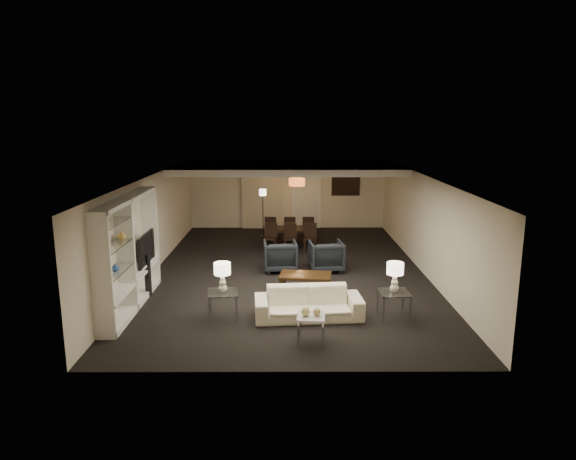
{
  "coord_description": "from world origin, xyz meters",
  "views": [
    {
      "loc": [
        -0.04,
        -12.93,
        3.91
      ],
      "look_at": [
        0.0,
        0.0,
        1.1
      ],
      "focal_mm": 32.0,
      "sensor_mm": 36.0,
      "label": 1
    }
  ],
  "objects_px": {
    "table_lamp_right": "(395,277)",
    "armchair_left": "(280,256)",
    "table_lamp_left": "(222,278)",
    "dining_table": "(290,237)",
    "vase_blue": "(115,268)",
    "chair_fm": "(290,229)",
    "marble_table": "(311,328)",
    "floor_lamp": "(263,213)",
    "sofa": "(308,303)",
    "side_table_right": "(393,305)",
    "armchair_right": "(326,256)",
    "chair_fr": "(308,229)",
    "television": "(141,249)",
    "floor_speaker": "(148,275)",
    "vase_amber": "(122,235)",
    "coffee_table": "(305,283)",
    "chair_nl": "(270,238)",
    "pendant_light": "(297,182)",
    "chair_fl": "(271,229)",
    "chair_nr": "(310,238)",
    "chair_nm": "(290,238)",
    "side_table_left": "(223,305)"
  },
  "relations": [
    {
      "from": "side_table_right",
      "to": "dining_table",
      "type": "xyz_separation_m",
      "value": [
        -2.03,
        5.96,
        0.01
      ]
    },
    {
      "from": "pendant_light",
      "to": "chair_fl",
      "type": "xyz_separation_m",
      "value": [
        -0.83,
        -0.15,
        -1.5
      ]
    },
    {
      "from": "television",
      "to": "table_lamp_left",
      "type": "bearing_deg",
      "value": -124.69
    },
    {
      "from": "chair_fl",
      "to": "chair_fr",
      "type": "height_order",
      "value": "same"
    },
    {
      "from": "armchair_left",
      "to": "marble_table",
      "type": "height_order",
      "value": "armchair_left"
    },
    {
      "from": "chair_fr",
      "to": "pendant_light",
      "type": "bearing_deg",
      "value": -19.61
    },
    {
      "from": "armchair_right",
      "to": "vase_blue",
      "type": "xyz_separation_m",
      "value": [
        -4.31,
        -3.58,
        0.74
      ]
    },
    {
      "from": "table_lamp_right",
      "to": "chair_fm",
      "type": "height_order",
      "value": "table_lamp_right"
    },
    {
      "from": "chair_nm",
      "to": "chair_fm",
      "type": "bearing_deg",
      "value": 95.24
    },
    {
      "from": "table_lamp_left",
      "to": "chair_fr",
      "type": "height_order",
      "value": "table_lamp_left"
    },
    {
      "from": "table_lamp_right",
      "to": "armchair_left",
      "type": "bearing_deg",
      "value": 124.88
    },
    {
      "from": "armchair_right",
      "to": "vase_blue",
      "type": "bearing_deg",
      "value": 33.48
    },
    {
      "from": "table_lamp_left",
      "to": "vase_blue",
      "type": "height_order",
      "value": "vase_blue"
    },
    {
      "from": "side_table_right",
      "to": "vase_amber",
      "type": "xyz_separation_m",
      "value": [
        -5.41,
        0.24,
        1.38
      ]
    },
    {
      "from": "floor_lamp",
      "to": "side_table_left",
      "type": "bearing_deg",
      "value": -93.72
    },
    {
      "from": "dining_table",
      "to": "chair_nl",
      "type": "xyz_separation_m",
      "value": [
        -0.6,
        -0.65,
        0.14
      ]
    },
    {
      "from": "chair_nl",
      "to": "floor_lamp",
      "type": "xyz_separation_m",
      "value": [
        -0.3,
        1.98,
        0.39
      ]
    },
    {
      "from": "pendant_light",
      "to": "table_lamp_right",
      "type": "xyz_separation_m",
      "value": [
        1.8,
        -6.76,
        -1.07
      ]
    },
    {
      "from": "television",
      "to": "chair_nr",
      "type": "bearing_deg",
      "value": -45.04
    },
    {
      "from": "side_table_left",
      "to": "floor_lamp",
      "type": "distance_m",
      "value": 7.33
    },
    {
      "from": "floor_lamp",
      "to": "side_table_right",
      "type": "bearing_deg",
      "value": -68.15
    },
    {
      "from": "floor_speaker",
      "to": "chair_nr",
      "type": "xyz_separation_m",
      "value": [
        3.81,
        4.0,
        -0.07
      ]
    },
    {
      "from": "sofa",
      "to": "floor_lamp",
      "type": "xyz_separation_m",
      "value": [
        -1.23,
        7.29,
        0.5
      ]
    },
    {
      "from": "chair_nl",
      "to": "vase_blue",
      "type": "bearing_deg",
      "value": -108.47
    },
    {
      "from": "floor_speaker",
      "to": "chair_fm",
      "type": "xyz_separation_m",
      "value": [
        3.21,
        5.3,
        -0.07
      ]
    },
    {
      "from": "pendant_light",
      "to": "vase_amber",
      "type": "height_order",
      "value": "pendant_light"
    },
    {
      "from": "table_lamp_left",
      "to": "dining_table",
      "type": "height_order",
      "value": "table_lamp_left"
    },
    {
      "from": "side_table_right",
      "to": "floor_speaker",
      "type": "xyz_separation_m",
      "value": [
        -5.24,
        1.32,
        0.21
      ]
    },
    {
      "from": "table_lamp_left",
      "to": "chair_nm",
      "type": "xyz_separation_m",
      "value": [
        1.37,
        5.31,
        -0.43
      ]
    },
    {
      "from": "marble_table",
      "to": "floor_lamp",
      "type": "height_order",
      "value": "floor_lamp"
    },
    {
      "from": "armchair_left",
      "to": "floor_speaker",
      "type": "relative_size",
      "value": 0.89
    },
    {
      "from": "table_lamp_left",
      "to": "marble_table",
      "type": "distance_m",
      "value": 2.11
    },
    {
      "from": "sofa",
      "to": "chair_fm",
      "type": "bearing_deg",
      "value": 88.39
    },
    {
      "from": "sofa",
      "to": "coffee_table",
      "type": "relative_size",
      "value": 1.82
    },
    {
      "from": "marble_table",
      "to": "coffee_table",
      "type": "bearing_deg",
      "value": 90.0
    },
    {
      "from": "vase_amber",
      "to": "chair_fm",
      "type": "height_order",
      "value": "vase_amber"
    },
    {
      "from": "armchair_right",
      "to": "chair_fr",
      "type": "xyz_separation_m",
      "value": [
        -0.33,
        3.31,
        0.02
      ]
    },
    {
      "from": "pendant_light",
      "to": "sofa",
      "type": "xyz_separation_m",
      "value": [
        0.1,
        -6.76,
        -1.61
      ]
    },
    {
      "from": "floor_lamp",
      "to": "vase_blue",
      "type": "bearing_deg",
      "value": -108.14
    },
    {
      "from": "chair_nl",
      "to": "dining_table",
      "type": "bearing_deg",
      "value": 55.26
    },
    {
      "from": "armchair_right",
      "to": "vase_blue",
      "type": "distance_m",
      "value": 5.65
    },
    {
      "from": "table_lamp_right",
      "to": "chair_nm",
      "type": "distance_m",
      "value": 5.7
    },
    {
      "from": "sofa",
      "to": "television",
      "type": "distance_m",
      "value": 4.0
    },
    {
      "from": "chair_nr",
      "to": "chair_fr",
      "type": "relative_size",
      "value": 1.0
    },
    {
      "from": "armchair_left",
      "to": "side_table_right",
      "type": "bearing_deg",
      "value": 120.02
    },
    {
      "from": "television",
      "to": "floor_speaker",
      "type": "bearing_deg",
      "value": -110.59
    },
    {
      "from": "table_lamp_left",
      "to": "chair_nr",
      "type": "bearing_deg",
      "value": 69.63
    },
    {
      "from": "armchair_right",
      "to": "chair_nl",
      "type": "relative_size",
      "value": 1.04
    },
    {
      "from": "sofa",
      "to": "television",
      "type": "bearing_deg",
      "value": 155.14
    },
    {
      "from": "side_table_right",
      "to": "vase_amber",
      "type": "height_order",
      "value": "vase_amber"
    }
  ]
}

